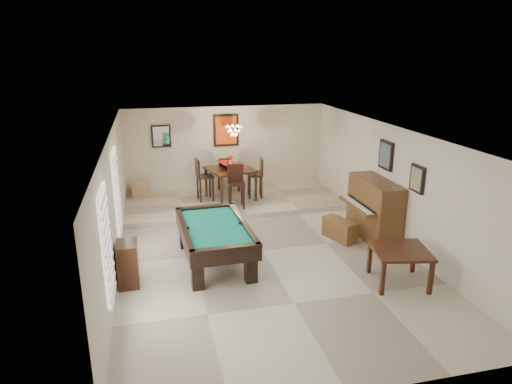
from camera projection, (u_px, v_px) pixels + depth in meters
name	position (u px, v px, depth m)	size (l,w,h in m)	color
ground_plane	(262.00, 251.00, 9.96)	(6.00, 9.00, 0.02)	beige
wall_back	(226.00, 150.00, 13.75)	(6.00, 0.04, 2.60)	silver
wall_front	(355.00, 305.00, 5.39)	(6.00, 0.04, 2.60)	silver
wall_left	(114.00, 204.00, 8.91)	(0.04, 9.00, 2.60)	silver
wall_right	(392.00, 184.00, 10.23)	(0.04, 9.00, 2.60)	silver
ceiling	(263.00, 132.00, 9.18)	(6.00, 9.00, 0.04)	white
dining_step	(235.00, 202.00, 12.96)	(6.00, 2.50, 0.12)	beige
window_left_front	(107.00, 244.00, 6.84)	(0.06, 1.00, 1.70)	white
window_left_rear	(117.00, 190.00, 9.44)	(0.06, 1.00, 1.70)	white
pool_table	(215.00, 245.00, 9.25)	(1.30, 2.41, 0.80)	black
square_table	(399.00, 266.00, 8.47)	(0.99, 0.99, 0.69)	black
upright_piano	(368.00, 210.00, 10.42)	(0.93, 1.65, 1.38)	brown
piano_bench	(339.00, 230.00, 10.47)	(0.33, 0.85, 0.47)	brown
apothecary_chest	(128.00, 264.00, 8.39)	(0.37, 0.56, 0.83)	black
dining_table	(231.00, 182.00, 12.89)	(1.21, 1.21, 1.00)	black
flower_vase	(230.00, 160.00, 12.70)	(0.15, 0.15, 0.26)	#9E290D
dining_chair_south	(236.00, 187.00, 12.13)	(0.43, 0.43, 1.15)	black
dining_chair_north	(225.00, 174.00, 13.56)	(0.39, 0.39, 1.05)	black
dining_chair_west	(205.00, 179.00, 12.74)	(0.44, 0.44, 1.20)	black
dining_chair_east	(255.00, 178.00, 13.02)	(0.42, 0.42, 1.13)	black
corner_bench	(141.00, 190.00, 13.12)	(0.37, 0.46, 0.42)	tan
chandelier	(234.00, 127.00, 12.27)	(0.44, 0.44, 0.60)	#FFE5B2
back_painting	(226.00, 130.00, 13.53)	(0.75, 0.06, 0.95)	#D84C14
back_mirror	(161.00, 136.00, 13.14)	(0.55, 0.06, 0.65)	white
right_picture_upper	(386.00, 155.00, 10.32)	(0.06, 0.55, 0.65)	slate
right_picture_lower	(417.00, 179.00, 9.17)	(0.06, 0.45, 0.55)	gray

